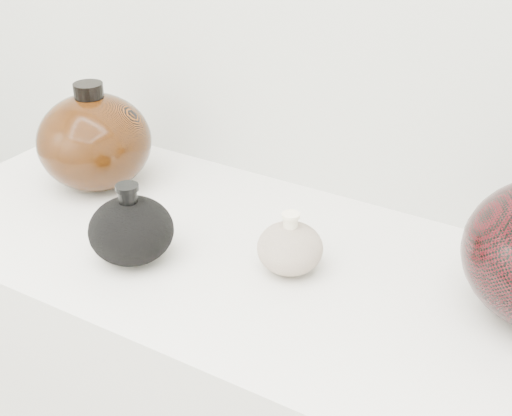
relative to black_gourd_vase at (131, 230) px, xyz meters
The scene contains 3 objects.
black_gourd_vase is the anchor object (origin of this frame).
cream_gourd_vase 0.24m from the black_gourd_vase, 23.73° to the left, with size 0.12×0.12×0.10m.
left_round_pot 0.27m from the black_gourd_vase, 143.18° to the left, with size 0.24×0.24×0.19m.
Camera 1 is at (0.47, 0.17, 1.49)m, focal length 50.00 mm.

